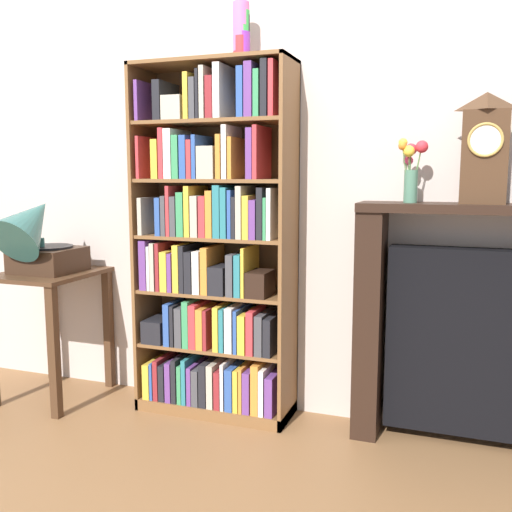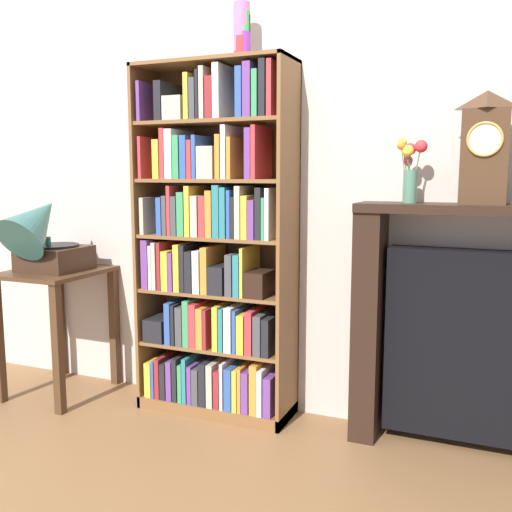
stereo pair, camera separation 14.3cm
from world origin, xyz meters
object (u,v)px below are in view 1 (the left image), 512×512
(fireplace_mantel, at_px, (483,331))
(cup_stack, at_px, (241,31))
(bookshelf, at_px, (213,257))
(flower_vase, at_px, (411,167))
(side_table_left, at_px, (51,305))
(gramophone, at_px, (37,236))
(mantel_clock, at_px, (485,148))

(fireplace_mantel, bearing_deg, cup_stack, -179.45)
(bookshelf, xyz_separation_m, flower_vase, (0.95, 0.03, 0.45))
(bookshelf, xyz_separation_m, cup_stack, (0.14, 0.04, 1.09))
(bookshelf, bearing_deg, side_table_left, -172.99)
(cup_stack, relative_size, side_table_left, 0.37)
(bookshelf, xyz_separation_m, fireplace_mantel, (1.29, 0.05, -0.27))
(bookshelf, distance_m, fireplace_mantel, 1.32)
(cup_stack, bearing_deg, side_table_left, -171.89)
(bookshelf, distance_m, side_table_left, 0.98)
(gramophone, xyz_separation_m, flower_vase, (1.88, 0.22, 0.36))
(bookshelf, relative_size, mantel_clock, 3.80)
(side_table_left, height_order, fireplace_mantel, fireplace_mantel)
(bookshelf, bearing_deg, gramophone, -168.18)
(gramophone, bearing_deg, bookshelf, 11.82)
(side_table_left, distance_m, gramophone, 0.40)
(side_table_left, height_order, mantel_clock, mantel_clock)
(bookshelf, relative_size, side_table_left, 2.52)
(gramophone, bearing_deg, mantel_clock, 5.76)
(flower_vase, bearing_deg, side_table_left, -175.72)
(flower_vase, bearing_deg, bookshelf, -178.38)
(gramophone, distance_m, flower_vase, 1.93)
(side_table_left, xyz_separation_m, gramophone, (0.00, -0.08, 0.39))
(gramophone, xyz_separation_m, mantel_clock, (2.18, 0.22, 0.43))
(gramophone, relative_size, fireplace_mantel, 0.43)
(gramophone, relative_size, flower_vase, 1.70)
(cup_stack, height_order, gramophone, cup_stack)
(cup_stack, distance_m, gramophone, 1.48)
(fireplace_mantel, bearing_deg, mantel_clock, -147.98)
(bookshelf, bearing_deg, cup_stack, 15.12)
(cup_stack, bearing_deg, flower_vase, -0.80)
(gramophone, height_order, fireplace_mantel, gramophone)
(fireplace_mantel, bearing_deg, flower_vase, -176.17)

